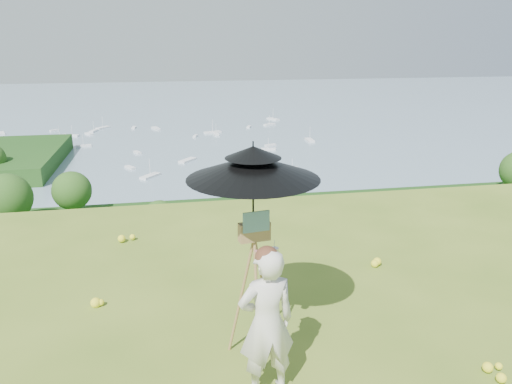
{
  "coord_description": "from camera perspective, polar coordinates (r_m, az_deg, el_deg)",
  "views": [
    {
      "loc": [
        -3.05,
        -3.47,
        3.44
      ],
      "look_at": [
        -1.7,
        3.71,
        1.19
      ],
      "focal_mm": 35.0,
      "sensor_mm": 36.0,
      "label": 1
    }
  ],
  "objects": [
    {
      "name": "shoreline_tier",
      "position": [
        87.87,
        -7.6,
        -9.64
      ],
      "size": [
        170.0,
        28.0,
        8.0
      ],
      "primitive_type": "cube",
      "color": "gray",
      "rests_on": "bay_water"
    },
    {
      "name": "bay_water",
      "position": [
        246.35,
        -9.88,
        8.2
      ],
      "size": [
        700.0,
        700.0,
        0.0
      ],
      "primitive_type": "plane",
      "color": "gray",
      "rests_on": "ground"
    },
    {
      "name": "slope_trees",
      "position": [
        42.77,
        -5.54,
        -8.44
      ],
      "size": [
        110.0,
        50.0,
        6.0
      ],
      "primitive_type": null,
      "color": "#214E17",
      "rests_on": "forest_slope"
    },
    {
      "name": "harbor_town",
      "position": [
        85.16,
        -7.77,
        -5.74
      ],
      "size": [
        110.0,
        22.0,
        5.0
      ],
      "primitive_type": null,
      "color": "beige",
      "rests_on": "shoreline_tier"
    },
    {
      "name": "moored_boats",
      "position": [
        168.86,
        -13.59,
        4.02
      ],
      "size": [
        140.0,
        140.0,
        0.7
      ],
      "primitive_type": null,
      "color": "white",
      "rests_on": "bay_water"
    },
    {
      "name": "painter",
      "position": [
        5.02,
        1.21,
        -14.75
      ],
      "size": [
        0.62,
        0.45,
        1.57
      ],
      "primitive_type": "imported",
      "rotation": [
        0.0,
        0.0,
        3.27
      ],
      "color": "beige",
      "rests_on": "ground"
    },
    {
      "name": "field_easel",
      "position": [
        5.5,
        -0.19,
        -10.67
      ],
      "size": [
        0.76,
        0.76,
        1.75
      ],
      "primitive_type": null,
      "rotation": [
        0.0,
        0.0,
        0.16
      ],
      "color": "olive",
      "rests_on": "ground"
    },
    {
      "name": "sun_umbrella",
      "position": [
        5.11,
        -0.33,
        0.2
      ],
      "size": [
        1.49,
        1.49,
        1.02
      ],
      "primitive_type": null,
      "rotation": [
        0.0,
        0.0,
        0.09
      ],
      "color": "black",
      "rests_on": "field_easel"
    },
    {
      "name": "painter_cap",
      "position": [
        4.67,
        1.27,
        -6.98
      ],
      "size": [
        0.29,
        0.32,
        0.1
      ],
      "primitive_type": null,
      "rotation": [
        0.0,
        0.0,
        0.31
      ],
      "color": "#C8706E",
      "rests_on": "painter"
    }
  ]
}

